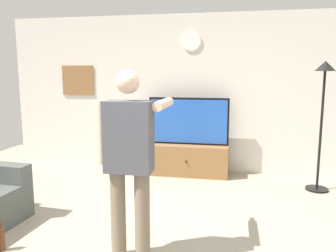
% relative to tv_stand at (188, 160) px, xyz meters
% --- Properties ---
extents(ground_plane, '(8.40, 8.40, 0.00)m').
position_rel_tv_stand_xyz_m(ground_plane, '(-0.10, -2.60, -0.26)').
color(ground_plane, '#9E937F').
extents(back_wall, '(6.40, 0.10, 2.70)m').
position_rel_tv_stand_xyz_m(back_wall, '(-0.10, 0.35, 1.09)').
color(back_wall, silver).
rests_on(back_wall, ground_plane).
extents(tv_stand, '(1.35, 0.46, 0.52)m').
position_rel_tv_stand_xyz_m(tv_stand, '(0.00, 0.00, 0.00)').
color(tv_stand, olive).
rests_on(tv_stand, ground_plane).
extents(television, '(1.34, 0.07, 0.79)m').
position_rel_tv_stand_xyz_m(television, '(-0.00, 0.05, 0.65)').
color(television, black).
rests_on(television, tv_stand).
extents(wall_clock, '(0.33, 0.03, 0.33)m').
position_rel_tv_stand_xyz_m(wall_clock, '(-0.00, 0.29, 1.98)').
color(wall_clock, white).
extents(framed_picture, '(0.60, 0.04, 0.53)m').
position_rel_tv_stand_xyz_m(framed_picture, '(-2.08, 0.30, 1.32)').
color(framed_picture, olive).
extents(floor_lamp, '(0.32, 0.32, 1.88)m').
position_rel_tv_stand_xyz_m(floor_lamp, '(1.98, -0.40, 1.08)').
color(floor_lamp, black).
rests_on(floor_lamp, ground_plane).
extents(person_standing_nearer_lamp, '(0.60, 0.78, 1.74)m').
position_rel_tv_stand_xyz_m(person_standing_nearer_lamp, '(-0.17, -2.68, 0.73)').
color(person_standing_nearer_lamp, '#7A6B56').
rests_on(person_standing_nearer_lamp, ground_plane).
extents(beverage_bottle, '(0.07, 0.07, 0.30)m').
position_rel_tv_stand_xyz_m(beverage_bottle, '(-1.44, -2.82, -0.14)').
color(beverage_bottle, '#592D19').
rests_on(beverage_bottle, ground_plane).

